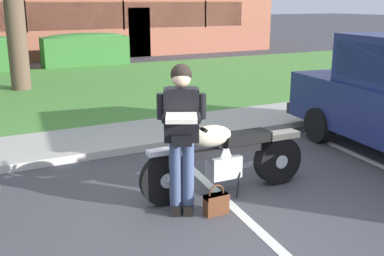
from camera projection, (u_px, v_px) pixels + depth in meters
name	position (u px, v px, depth m)	size (l,w,h in m)	color
ground_plane	(216.00, 226.00, 5.02)	(140.00, 140.00, 0.00)	#424247
curb_strip	(125.00, 149.00, 7.44)	(60.00, 0.20, 0.12)	#B7B2A8
concrete_walk	(108.00, 137.00, 8.17)	(60.00, 1.50, 0.08)	#B7B2A8
grass_lawn	(50.00, 91.00, 12.46)	(60.00, 8.53, 0.06)	#518E3D
stall_stripe_1	(238.00, 211.00, 5.38)	(0.12, 4.40, 0.01)	silver
motorcycle	(231.00, 156.00, 5.81)	(2.24, 0.82, 1.18)	black
rider_person	(182.00, 128.00, 5.08)	(0.58, 0.67, 1.70)	black
handbag	(216.00, 202.00, 5.27)	(0.28, 0.13, 0.36)	#562D19
hedge_center_right	(85.00, 49.00, 17.15)	(3.12, 0.90, 1.24)	#336B2D
brick_building	(10.00, 15.00, 21.69)	(23.57, 9.11, 3.44)	#93513D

